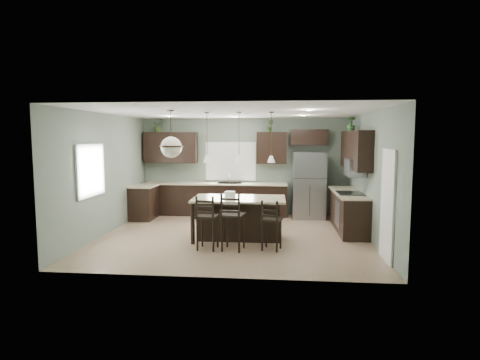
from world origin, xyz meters
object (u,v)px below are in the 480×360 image
at_px(bar_stool_left, 207,222).
at_px(bar_stool_right, 272,225).
at_px(refrigerator, 309,185).
at_px(serving_dish, 230,195).
at_px(kitchen_island, 239,218).
at_px(bar_stool_center, 233,222).
at_px(plant_back_left, 159,126).

height_order(bar_stool_left, bar_stool_right, bar_stool_left).
bearing_deg(refrigerator, serving_dish, -127.01).
distance_m(kitchen_island, bar_stool_center, 0.91).
bearing_deg(serving_dish, refrigerator, 52.99).
xyz_separation_m(serving_dish, bar_stool_right, (0.93, -0.81, -0.48)).
bearing_deg(bar_stool_right, bar_stool_left, -162.67).
bearing_deg(bar_stool_center, bar_stool_right, 16.44).
distance_m(bar_stool_right, plant_back_left, 5.35).
height_order(kitchen_island, bar_stool_left, bar_stool_left).
xyz_separation_m(bar_stool_left, bar_stool_center, (0.52, -0.02, 0.03)).
bearing_deg(bar_stool_left, serving_dish, 74.56).
bearing_deg(serving_dish, bar_stool_left, -111.57).
xyz_separation_m(kitchen_island, serving_dish, (-0.20, -0.00, 0.53)).
bearing_deg(kitchen_island, refrigerator, 55.25).
distance_m(bar_stool_left, plant_back_left, 4.69).
xyz_separation_m(bar_stool_left, plant_back_left, (-2.07, 3.69, 2.04)).
relative_size(kitchen_island, plant_back_left, 5.31).
bearing_deg(serving_dish, plant_back_left, 130.77).
bearing_deg(kitchen_island, bar_stool_center, -92.70).
relative_size(bar_stool_left, bar_stool_right, 1.08).
bearing_deg(refrigerator, bar_stool_left, -123.47).
bearing_deg(refrigerator, bar_stool_right, -106.23).
bearing_deg(plant_back_left, refrigerator, -3.68).
height_order(kitchen_island, bar_stool_center, bar_stool_center).
xyz_separation_m(kitchen_island, plant_back_left, (-2.62, 2.80, 2.13)).
bearing_deg(bar_stool_left, bar_stool_center, 4.34).
relative_size(refrigerator, bar_stool_center, 1.58).
bearing_deg(kitchen_island, serving_dish, 180.00).
height_order(bar_stool_center, bar_stool_right, bar_stool_center).
xyz_separation_m(bar_stool_right, plant_back_left, (-3.35, 3.61, 2.08)).
relative_size(refrigerator, bar_stool_right, 1.80).
height_order(refrigerator, bar_stool_right, refrigerator).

